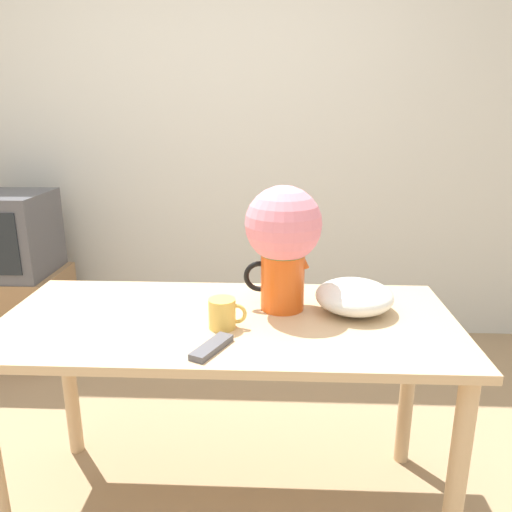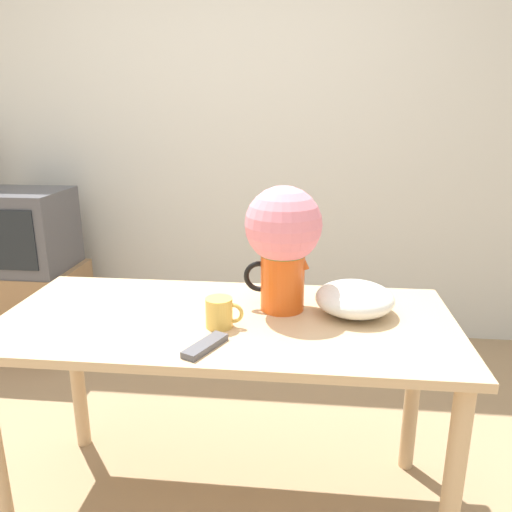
{
  "view_description": "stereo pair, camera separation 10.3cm",
  "coord_description": "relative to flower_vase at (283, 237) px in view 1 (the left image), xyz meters",
  "views": [
    {
      "loc": [
        0.39,
        -1.38,
        1.48
      ],
      "look_at": [
        0.32,
        0.29,
        0.98
      ],
      "focal_mm": 35.0,
      "sensor_mm": 36.0,
      "label": 1
    },
    {
      "loc": [
        0.5,
        -1.38,
        1.48
      ],
      "look_at": [
        0.32,
        0.29,
        0.98
      ],
      "focal_mm": 35.0,
      "sensor_mm": 36.0,
      "label": 2
    }
  ],
  "objects": [
    {
      "name": "white_bowl",
      "position": [
        0.25,
        -0.02,
        -0.21
      ],
      "size": [
        0.27,
        0.27,
        0.11
      ],
      "color": "silver",
      "rests_on": "table"
    },
    {
      "name": "table",
      "position": [
        -0.19,
        -0.1,
        -0.38
      ],
      "size": [
        1.56,
        0.71,
        0.79
      ],
      "color": "tan",
      "rests_on": "ground_plane"
    },
    {
      "name": "tv_stand",
      "position": [
        -1.6,
        1.07,
        -0.78
      ],
      "size": [
        0.59,
        0.47,
        0.54
      ],
      "color": "#8E6B47",
      "rests_on": "ground_plane"
    },
    {
      "name": "remote_control",
      "position": [
        -0.21,
        -0.34,
        -0.25
      ],
      "size": [
        0.12,
        0.18,
        0.02
      ],
      "color": "#4C4C51",
      "rests_on": "table"
    },
    {
      "name": "tv_set",
      "position": [
        -1.6,
        1.07,
        -0.28
      ],
      "size": [
        0.51,
        0.46,
        0.48
      ],
      "color": "#4C4C51",
      "rests_on": "tv_stand"
    },
    {
      "name": "wall_back",
      "position": [
        -0.41,
        1.53,
        0.25
      ],
      "size": [
        8.0,
        0.05,
        2.6
      ],
      "color": "silver",
      "rests_on": "ground_plane"
    },
    {
      "name": "flower_vase",
      "position": [
        0.0,
        0.0,
        0.0
      ],
      "size": [
        0.27,
        0.27,
        0.44
      ],
      "color": "#E05619",
      "rests_on": "table"
    },
    {
      "name": "coffee_mug",
      "position": [
        -0.19,
        -0.18,
        -0.21
      ],
      "size": [
        0.12,
        0.09,
        0.1
      ],
      "color": "gold",
      "rests_on": "table"
    }
  ]
}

